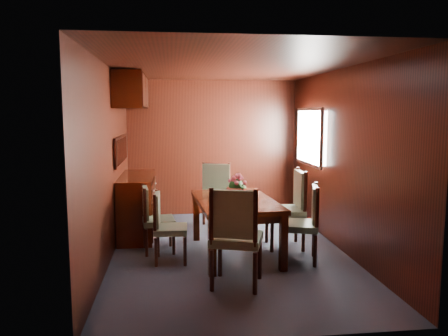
{
  "coord_description": "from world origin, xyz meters",
  "views": [
    {
      "loc": [
        -0.73,
        -5.52,
        1.82
      ],
      "look_at": [
        0.0,
        0.53,
        1.05
      ],
      "focal_mm": 35.0,
      "sensor_mm": 36.0,
      "label": 1
    }
  ],
  "objects": [
    {
      "name": "flower_centerpiece",
      "position": [
        0.14,
        0.34,
        0.86
      ],
      "size": [
        0.28,
        0.28,
        0.28
      ],
      "color": "#BE4F3A",
      "rests_on": "dining_table"
    },
    {
      "name": "chair_left_far",
      "position": [
        -0.98,
        0.14,
        0.49
      ],
      "size": [
        0.45,
        0.46,
        0.88
      ],
      "rotation": [
        0.0,
        0.0,
        -1.45
      ],
      "color": "black",
      "rests_on": "ground"
    },
    {
      "name": "chair_foot",
      "position": [
        -0.05,
        1.29,
        0.57
      ],
      "size": [
        0.6,
        0.59,
        1.03
      ],
      "rotation": [
        0.0,
        0.0,
        2.84
      ],
      "color": "black",
      "rests_on": "ground"
    },
    {
      "name": "chair_left_near",
      "position": [
        -0.82,
        -0.27,
        0.48
      ],
      "size": [
        0.41,
        0.43,
        0.87
      ],
      "rotation": [
        0.0,
        0.0,
        -1.61
      ],
      "color": "black",
      "rests_on": "ground"
    },
    {
      "name": "sideboard",
      "position": [
        -1.25,
        1.0,
        0.45
      ],
      "size": [
        0.48,
        1.4,
        0.9
      ],
      "primitive_type": "cube",
      "color": "#351106",
      "rests_on": "ground"
    },
    {
      "name": "dining_table",
      "position": [
        0.07,
        -0.08,
        0.62
      ],
      "size": [
        1.07,
        1.6,
        0.72
      ],
      "rotation": [
        0.0,
        0.0,
        0.07
      ],
      "color": "#351106",
      "rests_on": "ground"
    },
    {
      "name": "chair_head",
      "position": [
        -0.09,
        -1.18,
        0.6
      ],
      "size": [
        0.64,
        0.62,
        1.08
      ],
      "rotation": [
        0.0,
        0.0,
        -0.31
      ],
      "color": "black",
      "rests_on": "ground"
    },
    {
      "name": "chair_right_near",
      "position": [
        0.89,
        -0.46,
        0.53
      ],
      "size": [
        0.55,
        0.56,
        0.96
      ],
      "rotation": [
        0.0,
        0.0,
        1.29
      ],
      "color": "black",
      "rests_on": "ground"
    },
    {
      "name": "room_shell",
      "position": [
        -0.1,
        0.33,
        1.63
      ],
      "size": [
        3.06,
        4.52,
        2.41
      ],
      "color": "black",
      "rests_on": "ground"
    },
    {
      "name": "ground",
      "position": [
        0.0,
        0.0,
        0.0
      ],
      "size": [
        4.5,
        4.5,
        0.0
      ],
      "primitive_type": "plane",
      "color": "#333846",
      "rests_on": "ground"
    },
    {
      "name": "chair_right_far",
      "position": [
        0.87,
        0.14,
        0.59
      ],
      "size": [
        0.51,
        0.53,
        1.07
      ],
      "rotation": [
        0.0,
        0.0,
        1.51
      ],
      "color": "black",
      "rests_on": "ground"
    }
  ]
}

